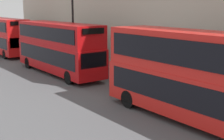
% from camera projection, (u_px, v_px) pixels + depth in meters
% --- Properties ---
extents(bus_leading, '(2.59, 11.48, 4.43)m').
position_uv_depth(bus_leading, '(205.00, 75.00, 14.44)').
color(bus_leading, red).
rests_on(bus_leading, ground).
extents(bus_second_in_queue, '(2.59, 10.69, 4.24)m').
position_uv_depth(bus_second_in_queue, '(58.00, 46.00, 25.82)').
color(bus_second_in_queue, '#B20C0F').
rests_on(bus_second_in_queue, ground).
extents(bus_third_in_queue, '(2.59, 10.07, 4.18)m').
position_uv_depth(bus_third_in_queue, '(4.00, 35.00, 36.31)').
color(bus_third_in_queue, red).
rests_on(bus_third_in_queue, ground).
extents(street_lamp, '(0.44, 0.44, 7.04)m').
position_uv_depth(street_lamp, '(73.00, 21.00, 26.83)').
color(street_lamp, black).
rests_on(street_lamp, ground).
extents(pedestrian, '(0.36, 0.36, 1.85)m').
position_uv_depth(pedestrian, '(176.00, 82.00, 19.89)').
color(pedestrian, '#334C6B').
rests_on(pedestrian, ground).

